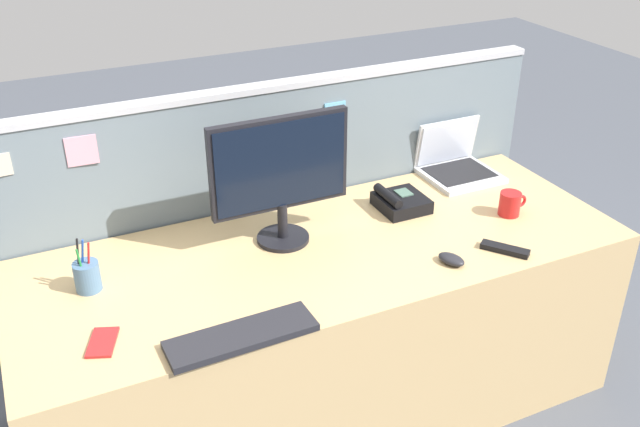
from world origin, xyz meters
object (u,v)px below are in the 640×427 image
laptop (455,163)px  tv_remote (505,249)px  coffee_mug (510,204)px  desk_phone (400,202)px  computer_mouse_right_hand (451,259)px  desktop_monitor (280,172)px  pen_cup (87,276)px  keyboard_main (242,336)px  cell_phone_red_case (103,342)px

laptop → tv_remote: 0.65m
laptop → coffee_mug: bearing=-93.2°
tv_remote → coffee_mug: size_ratio=1.42×
desk_phone → computer_mouse_right_hand: size_ratio=1.87×
desktop_monitor → tv_remote: size_ratio=2.99×
pen_cup → tv_remote: size_ratio=1.11×
desk_phone → computer_mouse_right_hand: desk_phone is taller
desk_phone → keyboard_main: (-0.84, -0.50, -0.02)m
pen_cup → cell_phone_red_case: (-0.01, -0.30, -0.05)m
tv_remote → keyboard_main: bearing=146.2°
keyboard_main → computer_mouse_right_hand: computer_mouse_right_hand is taller
laptop → computer_mouse_right_hand: laptop is taller
desktop_monitor → cell_phone_red_case: size_ratio=3.79×
desk_phone → pen_cup: 1.20m
computer_mouse_right_hand → pen_cup: 1.21m
laptop → pen_cup: laptop is taller
computer_mouse_right_hand → pen_cup: pen_cup is taller
laptop → keyboard_main: 1.40m
desk_phone → coffee_mug: (0.36, -0.22, 0.02)m
laptop → desk_phone: 0.42m
computer_mouse_right_hand → cell_phone_red_case: (-1.17, 0.07, -0.01)m
cell_phone_red_case → tv_remote: (1.38, -0.09, 0.01)m
tv_remote → coffee_mug: coffee_mug is taller
keyboard_main → cell_phone_red_case: size_ratio=3.35×
pen_cup → coffee_mug: 1.57m
laptop → cell_phone_red_case: (-1.60, -0.53, -0.05)m
computer_mouse_right_hand → pen_cup: size_ratio=0.53×
desktop_monitor → keyboard_main: desktop_monitor is taller
desk_phone → tv_remote: size_ratio=1.10×
laptop → desktop_monitor: bearing=-167.6°
tv_remote → coffee_mug: (0.19, 0.22, 0.04)m
desk_phone → coffee_mug: bearing=-31.4°
coffee_mug → pen_cup: bearing=173.7°
tv_remote → desk_phone: bearing=74.1°
desk_phone → tv_remote: (0.17, -0.44, -0.02)m
keyboard_main → tv_remote: keyboard_main is taller
computer_mouse_right_hand → tv_remote: computer_mouse_right_hand is taller
pen_cup → coffee_mug: pen_cup is taller
keyboard_main → coffee_mug: 1.23m
pen_cup → coffee_mug: bearing=-6.3°
desktop_monitor → computer_mouse_right_hand: desktop_monitor is taller
cell_phone_red_case → coffee_mug: coffee_mug is taller
keyboard_main → tv_remote: 1.01m
computer_mouse_right_hand → cell_phone_red_case: computer_mouse_right_hand is taller
keyboard_main → tv_remote: bearing=2.3°
keyboard_main → coffee_mug: size_ratio=3.74×
desk_phone → coffee_mug: size_ratio=1.56×
desktop_monitor → laptop: 0.94m
laptop → cell_phone_red_case: 1.68m
desk_phone → cell_phone_red_case: bearing=-164.0°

